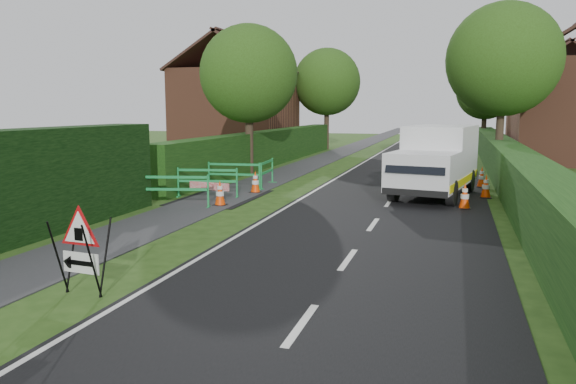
{
  "coord_description": "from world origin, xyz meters",
  "views": [
    {
      "loc": [
        4.43,
        -6.1,
        2.97
      ],
      "look_at": [
        1.14,
        4.92,
        1.25
      ],
      "focal_mm": 35.0,
      "sensor_mm": 36.0,
      "label": 1
    }
  ],
  "objects": [
    {
      "name": "ground",
      "position": [
        0.0,
        0.0,
        0.0
      ],
      "size": [
        120.0,
        120.0,
        0.0
      ],
      "primitive_type": "plane",
      "color": "#244413",
      "rests_on": "ground"
    },
    {
      "name": "road_surface",
      "position": [
        2.5,
        35.0,
        0.0
      ],
      "size": [
        6.0,
        90.0,
        0.02
      ],
      "primitive_type": "cube",
      "color": "black",
      "rests_on": "ground"
    },
    {
      "name": "footpath",
      "position": [
        -3.0,
        35.0,
        0.01
      ],
      "size": [
        2.0,
        90.0,
        0.02
      ],
      "primitive_type": "cube",
      "color": "#2D2D30",
      "rests_on": "ground"
    },
    {
      "name": "hedge_west_far",
      "position": [
        -5.0,
        22.0,
        0.0
      ],
      "size": [
        1.0,
        24.0,
        1.8
      ],
      "primitive_type": "cube",
      "color": "#14380F",
      "rests_on": "ground"
    },
    {
      "name": "hedge_east",
      "position": [
        6.5,
        16.0,
        0.0
      ],
      "size": [
        1.2,
        50.0,
        1.5
      ],
      "primitive_type": "cube",
      "color": "#14380F",
      "rests_on": "ground"
    },
    {
      "name": "house_west",
      "position": [
        -10.0,
        30.0,
        2.9
      ],
      "size": [
        7.5,
        7.4,
        7.88
      ],
      "color": "brown",
      "rests_on": "ground"
    },
    {
      "name": "house_east_b",
      "position": [
        12.0,
        42.0,
        2.9
      ],
      "size": [
        7.5,
        7.4,
        7.88
      ],
      "color": "brown",
      "rests_on": "ground"
    },
    {
      "name": "tree_nw",
      "position": [
        -4.6,
        18.0,
        4.48
      ],
      "size": [
        4.4,
        4.4,
        6.7
      ],
      "color": "#2D2116",
      "rests_on": "ground"
    },
    {
      "name": "tree_ne",
      "position": [
        6.4,
        22.0,
        5.17
      ],
      "size": [
        5.2,
        5.2,
        7.79
      ],
      "color": "#2D2116",
      "rests_on": "ground"
    },
    {
      "name": "tree_fw",
      "position": [
        -4.6,
        34.0,
        4.83
      ],
      "size": [
        4.8,
        4.8,
        7.24
      ],
      "color": "#2D2116",
      "rests_on": "ground"
    },
    {
      "name": "tree_fe",
      "position": [
        6.4,
        38.0,
        4.22
      ],
      "size": [
        4.2,
        4.2,
        6.33
      ],
      "color": "#2D2116",
      "rests_on": "ground"
    },
    {
      "name": "triangle_sign",
      "position": [
        -1.19,
        1.19,
        0.86
      ],
      "size": [
        0.91,
        0.91,
        1.23
      ],
      "rotation": [
        0.0,
        0.0,
        -0.09
      ],
      "color": "black",
      "rests_on": "ground"
    },
    {
      "name": "works_van",
      "position": [
        3.82,
        13.43,
        1.26
      ],
      "size": [
        2.92,
        5.46,
        2.37
      ],
      "rotation": [
        0.0,
        0.0,
        -0.18
      ],
      "color": "silver",
      "rests_on": "ground"
    },
    {
      "name": "traffic_cone_0",
      "position": [
        4.76,
        11.13,
        0.39
      ],
      "size": [
        0.38,
        0.38,
        0.79
      ],
      "color": "black",
      "rests_on": "ground"
    },
    {
      "name": "traffic_cone_1",
      "position": [
        5.47,
        13.47,
        0.39
      ],
      "size": [
        0.38,
        0.38,
        0.79
      ],
      "color": "black",
      "rests_on": "ground"
    },
    {
      "name": "traffic_cone_2",
      "position": [
        5.44,
        16.16,
        0.39
      ],
      "size": [
        0.38,
        0.38,
        0.79
      ],
      "color": "black",
      "rests_on": "ground"
    },
    {
      "name": "traffic_cone_3",
      "position": [
        -2.42,
        9.57,
        0.39
      ],
      "size": [
        0.38,
        0.38,
        0.79
      ],
      "color": "black",
      "rests_on": "ground"
    },
    {
      "name": "traffic_cone_4",
      "position": [
        -2.28,
        12.37,
        0.39
      ],
      "size": [
        0.38,
        0.38,
        0.79
      ],
      "color": "black",
      "rests_on": "ground"
    },
    {
      "name": "ped_barrier_0",
      "position": [
        -3.59,
        8.92,
        0.63
      ],
      "size": [
        2.09,
        0.82,
        1.0
      ],
      "rotation": [
        0.0,
        0.0,
        0.23
      ],
      "color": "#198E41",
      "rests_on": "ground"
    },
    {
      "name": "ped_barrier_1",
      "position": [
        -3.48,
        10.97,
        0.63
      ],
      "size": [
        2.09,
        0.75,
        1.0
      ],
      "rotation": [
        0.0,
        0.0,
        0.2
      ],
      "color": "#198E41",
      "rests_on": "ground"
    },
    {
      "name": "ped_barrier_2",
      "position": [
        -3.31,
        13.01,
        0.63
      ],
      "size": [
        2.08,
        0.55,
        1.0
      ],
      "rotation": [
        0.0,
        0.0,
        0.1
      ],
      "color": "#198E41",
      "rests_on": "ground"
    },
    {
      "name": "ped_barrier_3",
      "position": [
        -2.46,
        14.08,
        0.63
      ],
      "size": [
        0.51,
        2.08,
        1.0
      ],
      "rotation": [
        0.0,
        0.0,
        1.65
      ],
      "color": "#198E41",
      "rests_on": "ground"
    },
    {
      "name": "redwhite_plank",
      "position": [
        -3.21,
        10.52,
        0.0
      ],
      "size": [
        1.49,
        0.26,
        0.25
      ],
      "primitive_type": "cube",
      "rotation": [
        0.0,
        0.0,
        -0.15
      ],
      "color": "red",
      "rests_on": "ground"
    },
    {
      "name": "hatchback_car",
      "position": [
        2.99,
        27.4,
        0.68
      ],
      "size": [
        2.52,
        4.27,
        1.36
      ],
      "primitive_type": "imported",
      "rotation": [
        0.0,
        0.0,
        -0.24
      ],
      "color": "white",
      "rests_on": "ground"
    }
  ]
}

